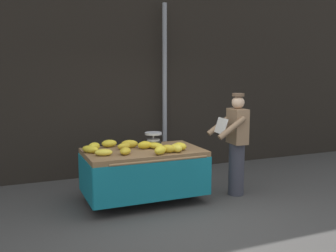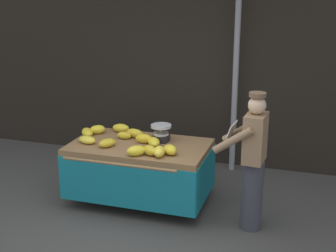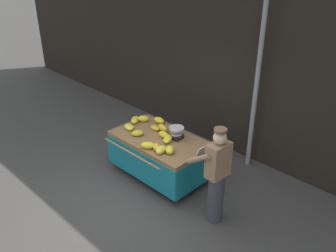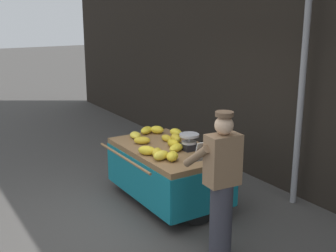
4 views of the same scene
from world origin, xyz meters
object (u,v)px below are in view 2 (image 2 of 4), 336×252
banana_bunch_1 (159,152)px  banana_bunch_8 (150,150)px  banana_cart (140,159)px  weighing_scale (161,133)px  banana_bunch_10 (98,129)px  banana_bunch_2 (124,135)px  banana_bunch_6 (135,133)px  banana_bunch_9 (87,140)px  banana_bunch_11 (170,150)px  banana_bunch_5 (107,143)px  banana_bunch_12 (154,142)px  banana_bunch_3 (136,151)px  vendor_person (253,161)px  street_pole (236,66)px  banana_bunch_4 (144,139)px  banana_bunch_7 (87,132)px  banana_bunch_0 (121,128)px

banana_bunch_1 → banana_bunch_8: size_ratio=1.09×
banana_cart → banana_bunch_1: size_ratio=7.63×
weighing_scale → banana_bunch_10: (-0.97, 0.04, -0.05)m
banana_bunch_2 → banana_bunch_6: 0.15m
banana_bunch_9 → banana_bunch_11: banana_bunch_11 is taller
banana_bunch_5 → banana_bunch_12: banana_bunch_5 is taller
banana_bunch_6 → banana_bunch_3: bearing=-67.1°
weighing_scale → banana_bunch_8: (0.03, -0.55, -0.06)m
banana_bunch_5 → banana_bunch_10: size_ratio=1.11×
banana_bunch_8 → vendor_person: vendor_person is taller
street_pole → vendor_person: bearing=-73.5°
banana_bunch_4 → banana_bunch_7: size_ratio=0.79×
weighing_scale → banana_bunch_1: bearing=-74.2°
banana_bunch_2 → banana_bunch_10: banana_bunch_10 is taller
banana_bunch_7 → banana_bunch_9: banana_bunch_7 is taller
banana_cart → banana_bunch_6: (-0.16, 0.23, 0.28)m
banana_bunch_4 → banana_bunch_9: size_ratio=0.89×
banana_cart → banana_bunch_10: 0.82m
street_pole → weighing_scale: street_pole is taller
street_pole → banana_bunch_9: (-1.68, -1.75, -0.81)m
weighing_scale → banana_bunch_10: weighing_scale is taller
banana_bunch_7 → banana_bunch_0: bearing=40.6°
banana_cart → banana_bunch_6: size_ratio=6.84×
vendor_person → banana_bunch_6: bearing=163.7°
banana_cart → weighing_scale: (0.24, 0.20, 0.34)m
banana_bunch_10 → banana_bunch_1: bearing=-28.2°
weighing_scale → banana_bunch_5: 0.75m
banana_bunch_7 → vendor_person: (2.36, -0.36, -0.03)m
banana_bunch_4 → banana_bunch_6: bearing=139.0°
banana_cart → banana_bunch_10: bearing=161.5°
banana_cart → banana_bunch_0: bearing=136.6°
banana_bunch_7 → banana_bunch_9: 0.31m
banana_bunch_2 → banana_bunch_5: 0.38m
banana_bunch_9 → banana_bunch_2: bearing=38.7°
banana_bunch_9 → banana_bunch_5: bearing=-9.6°
banana_bunch_4 → vendor_person: size_ratio=0.14×
banana_bunch_7 → banana_bunch_10: size_ratio=1.34×
street_pole → banana_bunch_1: bearing=-107.2°
weighing_scale → banana_bunch_3: (-0.12, -0.62, -0.05)m
banana_bunch_9 → banana_bunch_10: banana_bunch_10 is taller
street_pole → banana_bunch_7: street_pole is taller
banana_bunch_10 → vendor_person: (2.27, -0.51, -0.03)m
banana_bunch_1 → banana_bunch_11: 0.15m
banana_bunch_4 → banana_bunch_8: (0.23, -0.41, -0.00)m
banana_bunch_1 → banana_bunch_3: size_ratio=0.98×
banana_bunch_7 → banana_bunch_10: 0.17m
street_pole → banana_bunch_5: (-1.36, -1.80, -0.80)m
banana_bunch_8 → banana_bunch_10: (-1.00, 0.59, 0.00)m
banana_bunch_10 → weighing_scale: bearing=-2.6°
banana_bunch_4 → banana_bunch_10: 0.79m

